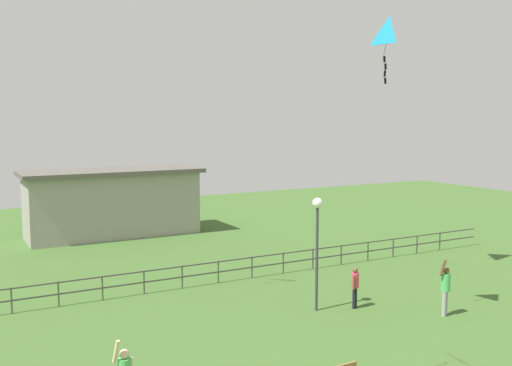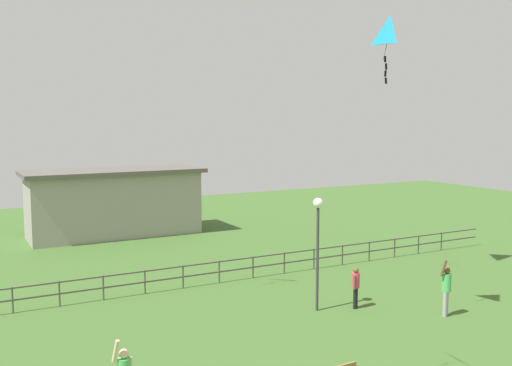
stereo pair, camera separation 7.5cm
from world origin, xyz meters
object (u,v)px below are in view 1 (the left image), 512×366
at_px(lamppost, 317,228).
at_px(person_4, 355,285).
at_px(person_5, 445,287).
at_px(kite_0, 389,34).

xyz_separation_m(lamppost, person_4, (1.37, -0.44, -2.12)).
height_order(lamppost, person_5, lamppost).
distance_m(lamppost, kite_0, 6.96).
bearing_deg(lamppost, person_5, -35.76).
bearing_deg(lamppost, kite_0, -64.07).
distance_m(lamppost, person_5, 4.86).
bearing_deg(person_4, lamppost, 162.04).
xyz_separation_m(person_4, kite_0, (-0.28, -1.80, 8.62)).
bearing_deg(person_4, person_5, -43.94).
bearing_deg(lamppost, person_4, -17.96).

